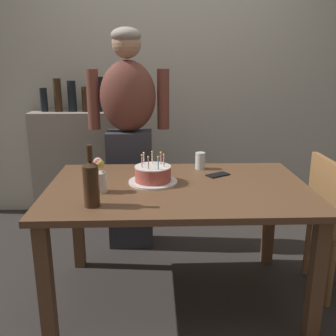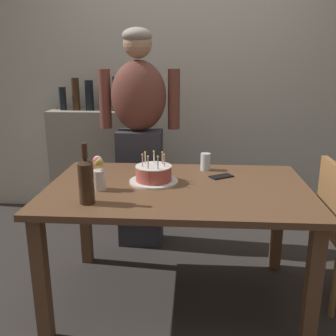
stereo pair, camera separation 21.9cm
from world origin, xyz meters
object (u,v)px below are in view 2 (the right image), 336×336
at_px(birthday_cake, 154,175).
at_px(water_glass_near, 205,162).
at_px(person_man_bearded, 139,137).
at_px(flower_vase, 99,173).
at_px(wine_bottle, 86,180).
at_px(cell_phone, 221,176).

relative_size(birthday_cake, water_glass_near, 2.59).
bearing_deg(person_man_bearded, flower_vase, 82.61).
bearing_deg(wine_bottle, water_glass_near, 46.43).
xyz_separation_m(cell_phone, person_man_bearded, (-0.59, 0.57, 0.13)).
xyz_separation_m(water_glass_near, wine_bottle, (-0.61, -0.64, 0.07)).
distance_m(birthday_cake, person_man_bearded, 0.73).
distance_m(birthday_cake, cell_phone, 0.43).
relative_size(wine_bottle, cell_phone, 2.16).
distance_m(birthday_cake, wine_bottle, 0.48).
bearing_deg(birthday_cake, flower_vase, -152.75).
height_order(wine_bottle, person_man_bearded, person_man_bearded).
distance_m(wine_bottle, flower_vase, 0.21).
xyz_separation_m(birthday_cake, wine_bottle, (-0.30, -0.36, 0.08)).
height_order(water_glass_near, person_man_bearded, person_man_bearded).
xyz_separation_m(cell_phone, flower_vase, (-0.70, -0.28, 0.09)).
xyz_separation_m(water_glass_near, flower_vase, (-0.60, -0.43, 0.04)).
relative_size(cell_phone, flower_vase, 0.76).
bearing_deg(water_glass_near, flower_vase, -144.26).
height_order(birthday_cake, person_man_bearded, person_man_bearded).
height_order(birthday_cake, wine_bottle, wine_bottle).
height_order(water_glass_near, cell_phone, water_glass_near).
bearing_deg(wine_bottle, person_man_bearded, 83.52).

